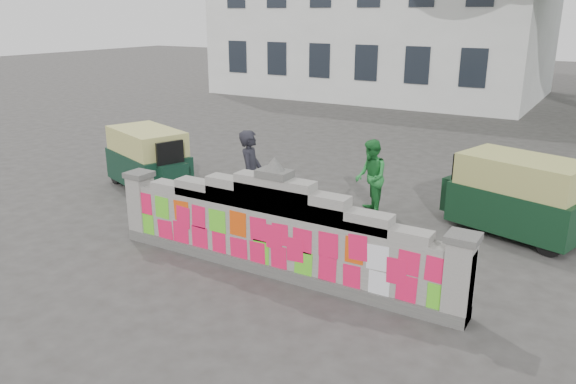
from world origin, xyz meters
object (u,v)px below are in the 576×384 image
Objects in this scene: cyclist_bike at (252,205)px; pedestrian at (371,177)px; rickshaw_left at (149,158)px; rickshaw_right at (516,195)px; cyclist_rider at (251,188)px.

pedestrian is (1.62, 2.16, 0.29)m from cyclist_bike.
pedestrian is at bearing 31.54° from rickshaw_left.
rickshaw_right is at bearing 63.67° from pedestrian.
cyclist_rider is at bearing 45.75° from rickshaw_right.
pedestrian is (1.62, 2.16, -0.08)m from cyclist_rider.
cyclist_rider reaches higher than cyclist_bike.
pedestrian is 2.91m from rickshaw_right.
cyclist_bike is 3.93m from rickshaw_left.
cyclist_rider reaches higher than pedestrian.
rickshaw_left is (-3.77, 1.06, -0.13)m from cyclist_rider.
cyclist_rider is 1.10× the size of pedestrian.
pedestrian is at bearing -57.40° from cyclist_bike.
cyclist_rider reaches higher than rickshaw_right.
pedestrian is at bearing -57.40° from cyclist_rider.
cyclist_rider is at bearing -0.00° from cyclist_bike.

